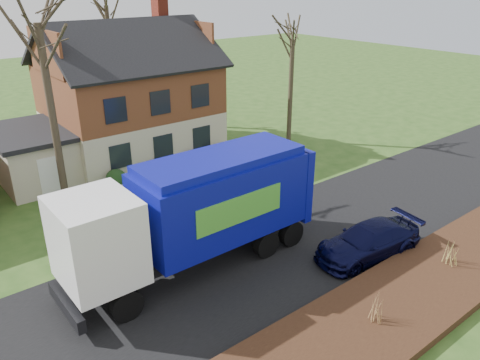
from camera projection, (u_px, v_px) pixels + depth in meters
ground at (252, 259)px, 18.43m from camera, size 120.00×120.00×0.00m
road at (252, 259)px, 18.42m from camera, size 80.00×7.00×0.02m
mulch_verge at (361, 329)px, 14.55m from camera, size 80.00×3.50×0.30m
main_house at (122, 92)px, 27.68m from camera, size 12.95×8.95×9.26m
garbage_truck at (199, 208)px, 17.13m from camera, size 9.97×2.74×4.27m
silver_sedan at (148, 206)px, 20.91m from camera, size 5.40×3.35×1.68m
navy_wagon at (368, 241)px, 18.42m from camera, size 4.80×2.49×1.33m
tree_front_east at (294, 21)px, 28.90m from camera, size 3.43×3.43×9.53m
grass_clump_mid at (378, 308)px, 14.50m from camera, size 0.35×0.29×0.97m
grass_clump_east at (451, 253)px, 17.47m from camera, size 0.36×0.30×0.90m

